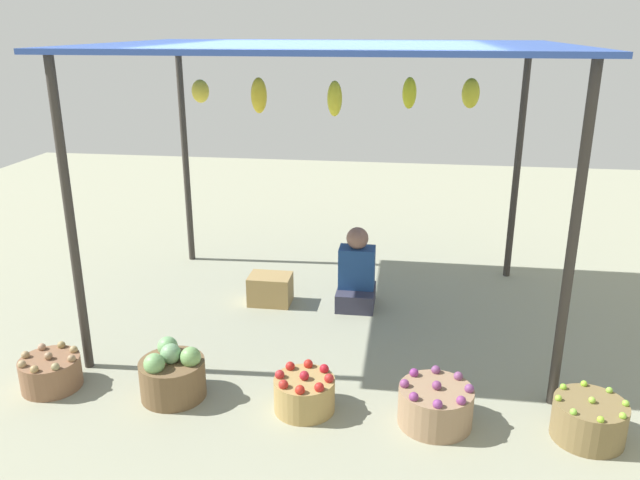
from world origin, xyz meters
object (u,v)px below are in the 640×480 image
basket_cabbages (172,374)px  wooden_crate_near_vendor (270,289)px  basket_potatoes (51,372)px  basket_red_apples (304,393)px  basket_limes (589,420)px  basket_purple_onions (435,405)px  vendor_person (356,276)px

basket_cabbages → wooden_crate_near_vendor: size_ratio=1.17×
basket_potatoes → basket_red_apples: bearing=-0.5°
basket_cabbages → basket_limes: basket_cabbages is taller
basket_purple_onions → wooden_crate_near_vendor: basket_purple_onions is taller
basket_potatoes → basket_red_apples: basket_red_apples is taller
basket_purple_onions → wooden_crate_near_vendor: 2.35m
vendor_person → wooden_crate_near_vendor: (-0.83, -0.08, -0.15)m
basket_purple_onions → basket_limes: size_ratio=1.08×
basket_purple_onions → wooden_crate_near_vendor: (-1.54, 1.77, 0.01)m
vendor_person → basket_purple_onions: size_ratio=1.54×
basket_purple_onions → wooden_crate_near_vendor: bearing=131.0°
basket_potatoes → wooden_crate_near_vendor: (1.30, 1.72, 0.02)m
vendor_person → basket_cabbages: (-1.18, -1.79, -0.12)m
basket_potatoes → basket_cabbages: 0.95m
wooden_crate_near_vendor → basket_red_apples: bearing=-70.0°
vendor_person → basket_red_apples: vendor_person is taller
basket_cabbages → basket_red_apples: bearing=-1.9°
basket_red_apples → basket_limes: bearing=-1.6°
basket_purple_onions → basket_red_apples: bearing=178.0°
basket_potatoes → basket_limes: 3.83m
basket_potatoes → basket_purple_onions: basket_purple_onions is taller
basket_purple_onions → basket_limes: basket_purple_onions is taller
basket_cabbages → basket_limes: size_ratio=1.01×
basket_limes → vendor_person: bearing=132.2°
basket_purple_onions → basket_limes: (0.99, -0.02, -0.00)m
basket_cabbages → basket_purple_onions: (1.89, -0.06, -0.04)m
vendor_person → basket_purple_onions: vendor_person is taller
basket_cabbages → wooden_crate_near_vendor: 1.74m
basket_limes → wooden_crate_near_vendor: (-2.53, 1.79, 0.01)m
basket_cabbages → basket_purple_onions: basket_cabbages is taller
vendor_person → basket_red_apples: (-0.20, -1.82, -0.17)m
basket_red_apples → wooden_crate_near_vendor: 1.85m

